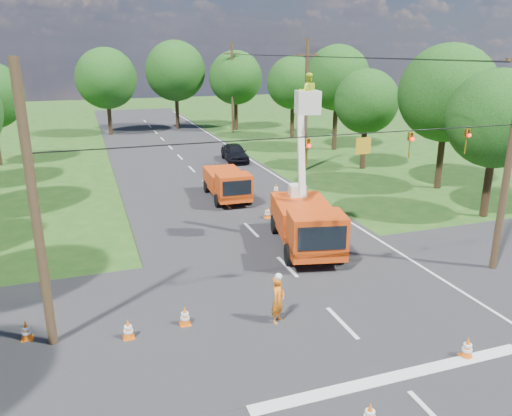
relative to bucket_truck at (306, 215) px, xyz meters
name	(u,v)px	position (x,y,z in m)	size (l,w,h in m)	color
ground	(207,185)	(-1.70, 13.18, -1.71)	(140.00, 140.00, 0.00)	#1D4715
road_main	(207,185)	(-1.70, 13.18, -1.71)	(12.00, 100.00, 0.06)	black
road_cross	(317,298)	(-1.70, -4.82, -1.71)	(56.00, 10.00, 0.07)	black
stop_bar	(395,378)	(-1.70, -10.02, -1.71)	(9.00, 0.45, 0.02)	silver
edge_line	(280,179)	(3.90, 13.18, -1.71)	(0.12, 90.00, 0.02)	silver
bucket_truck	(306,215)	(0.00, 0.00, 0.00)	(3.73, 6.88, 8.19)	red
second_truck	(227,183)	(-1.28, 9.21, -0.64)	(2.40, 5.60, 2.06)	red
ground_worker	(278,300)	(-3.78, -5.96, -0.85)	(0.63, 0.41, 1.73)	orange
distant_car	(235,153)	(2.48, 20.07, -0.95)	(1.80, 4.47, 1.52)	black
traffic_cone_0	(370,415)	(-3.46, -11.49, -1.35)	(0.38, 0.38, 0.71)	#EA5F0C
traffic_cone_1	(467,348)	(0.99, -9.87, -1.35)	(0.38, 0.38, 0.71)	#EA5F0C
traffic_cone_2	(304,233)	(0.38, 1.03, -1.35)	(0.38, 0.38, 0.71)	#EA5F0C
traffic_cone_3	(267,212)	(-0.18, 4.80, -1.35)	(0.38, 0.38, 0.71)	#EA5F0C
traffic_cone_4	(185,316)	(-6.90, -5.11, -1.35)	(0.38, 0.38, 0.71)	#EA5F0C
traffic_cone_5	(128,329)	(-8.84, -5.34, -1.35)	(0.38, 0.38, 0.71)	#EA5F0C
traffic_cone_6	(26,330)	(-12.02, -4.31, -1.35)	(0.38, 0.38, 0.71)	#EA5F0C
traffic_cone_7	(276,189)	(2.12, 9.38, -1.35)	(0.38, 0.38, 0.71)	#EA5F0C
pole_right_near	(510,154)	(6.80, -4.82, 3.39)	(1.80, 0.30, 10.00)	#4C3823
pole_right_mid	(306,105)	(6.80, 15.18, 3.39)	(1.80, 0.30, 10.00)	#4C3823
pole_right_far	(232,88)	(6.80, 35.18, 3.39)	(1.80, 0.30, 10.00)	#4C3823
pole_left	(35,213)	(-11.20, -4.82, 2.79)	(0.30, 0.30, 9.00)	#4C3823
signal_span	(378,144)	(0.53, -4.83, 4.17)	(18.00, 0.29, 1.07)	black
tree_right_a	(497,119)	(11.80, 1.18, 3.85)	(5.40, 5.40, 8.28)	#382616
tree_right_b	(448,93)	(13.30, 7.18, 4.72)	(6.40, 6.40, 9.65)	#382616
tree_right_c	(366,102)	(11.50, 14.18, 3.60)	(5.00, 5.00, 7.83)	#382616
tree_right_d	(337,78)	(13.10, 22.18, 4.97)	(6.00, 6.00, 9.70)	#382616
tree_right_e	(293,83)	(12.10, 30.18, 4.10)	(5.60, 5.60, 8.63)	#382616
tree_far_a	(106,78)	(-6.70, 38.18, 4.48)	(6.60, 6.60, 9.50)	#382616
tree_far_b	(175,71)	(1.30, 40.18, 5.10)	(7.00, 7.00, 10.32)	#382616
tree_far_c	(236,78)	(7.80, 37.18, 4.35)	(6.20, 6.20, 9.18)	#382616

